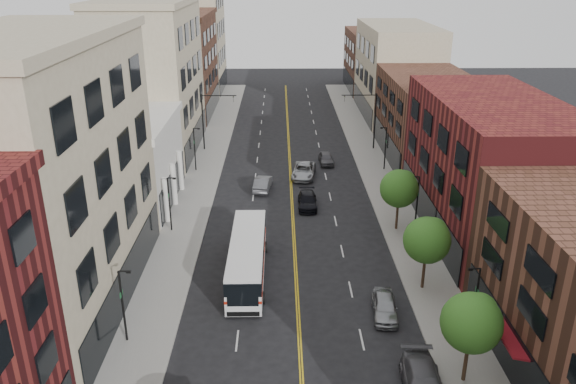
{
  "coord_description": "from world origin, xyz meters",
  "views": [
    {
      "loc": [
        -1.19,
        -21.73,
        22.3
      ],
      "look_at": [
        -0.55,
        20.98,
        5.0
      ],
      "focal_mm": 35.0,
      "sensor_mm": 36.0,
      "label": 1
    }
  ],
  "objects_px": {
    "car_lane_c": "(326,158)",
    "car_lane_a": "(307,201)",
    "car_lane_b": "(304,171)",
    "city_bus": "(247,256)",
    "car_lane_behind": "(263,183)",
    "car_parked_far": "(385,306)"
  },
  "relations": [
    {
      "from": "car_lane_c",
      "to": "car_lane_a",
      "type": "bearing_deg",
      "value": -104.8
    },
    {
      "from": "car_lane_b",
      "to": "car_lane_c",
      "type": "relative_size",
      "value": 1.36
    },
    {
      "from": "city_bus",
      "to": "car_lane_behind",
      "type": "height_order",
      "value": "city_bus"
    },
    {
      "from": "city_bus",
      "to": "car_lane_c",
      "type": "bearing_deg",
      "value": 72.95
    },
    {
      "from": "car_lane_a",
      "to": "car_lane_c",
      "type": "distance_m",
      "value": 13.36
    },
    {
      "from": "city_bus",
      "to": "car_lane_c",
      "type": "distance_m",
      "value": 27.54
    },
    {
      "from": "car_lane_behind",
      "to": "car_lane_c",
      "type": "relative_size",
      "value": 1.13
    },
    {
      "from": "car_parked_far",
      "to": "car_lane_c",
      "type": "distance_m",
      "value": 31.77
    },
    {
      "from": "car_parked_far",
      "to": "car_lane_b",
      "type": "xyz_separation_m",
      "value": [
        -4.41,
        27.22,
        0.04
      ]
    },
    {
      "from": "city_bus",
      "to": "car_lane_behind",
      "type": "xyz_separation_m",
      "value": [
        0.68,
        17.91,
        -1.0
      ]
    },
    {
      "from": "city_bus",
      "to": "car_lane_b",
      "type": "xyz_separation_m",
      "value": [
        5.23,
        21.79,
        -0.99
      ]
    },
    {
      "from": "city_bus",
      "to": "car_lane_b",
      "type": "relative_size",
      "value": 2.17
    },
    {
      "from": "car_lane_behind",
      "to": "car_lane_a",
      "type": "distance_m",
      "value": 6.51
    },
    {
      "from": "car_lane_c",
      "to": "city_bus",
      "type": "bearing_deg",
      "value": -109.54
    },
    {
      "from": "car_parked_far",
      "to": "car_lane_behind",
      "type": "height_order",
      "value": "car_lane_behind"
    },
    {
      "from": "city_bus",
      "to": "car_lane_behind",
      "type": "relative_size",
      "value": 2.62
    },
    {
      "from": "car_parked_far",
      "to": "car_lane_c",
      "type": "relative_size",
      "value": 1.05
    },
    {
      "from": "car_lane_behind",
      "to": "car_parked_far",
      "type": "bearing_deg",
      "value": 117.49
    },
    {
      "from": "city_bus",
      "to": "car_lane_c",
      "type": "height_order",
      "value": "city_bus"
    },
    {
      "from": "car_lane_a",
      "to": "car_lane_c",
      "type": "relative_size",
      "value": 1.15
    },
    {
      "from": "city_bus",
      "to": "car_parked_far",
      "type": "height_order",
      "value": "city_bus"
    },
    {
      "from": "car_lane_behind",
      "to": "car_lane_c",
      "type": "distance_m",
      "value": 11.2
    }
  ]
}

